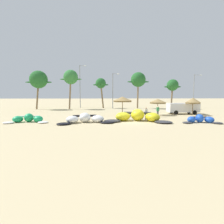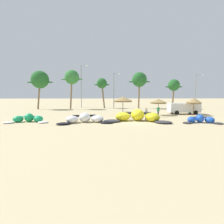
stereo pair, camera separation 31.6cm
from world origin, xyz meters
name	(u,v)px [view 2 (the right image)]	position (x,y,z in m)	size (l,w,h in m)	color
ground_plane	(132,122)	(0.00, 0.00, 0.00)	(260.00, 260.00, 0.00)	#C6B284
kite_far_left	(28,119)	(-12.55, 0.03, 0.39)	(5.37, 2.54, 1.03)	white
kite_left	(85,119)	(-5.69, -0.60, 0.44)	(6.71, 3.67, 1.14)	black
kite_left_of_center	(137,117)	(0.70, 0.40, 0.57)	(8.32, 4.67, 1.47)	#333338
kite_center	(201,120)	(7.83, -1.24, 0.38)	(4.62, 2.45, 0.99)	#333338
beach_umbrella_near_van	(123,99)	(-0.55, 6.86, 2.56)	(3.02, 3.02, 2.98)	brown
beach_umbrella_middle	(158,101)	(5.16, 7.01, 2.22)	(2.64, 2.64, 2.60)	brown
beach_umbrella_near_palms	(194,101)	(10.73, 6.64, 2.32)	(2.35, 2.35, 2.80)	brown
parked_van	(183,108)	(9.82, 8.51, 1.09)	(5.10, 2.32, 1.84)	white
person_near_kites	(158,111)	(4.49, 4.65, 0.82)	(0.36, 0.24, 1.62)	#383842
person_by_umbrellas	(146,113)	(2.08, 1.75, 0.82)	(0.36, 0.24, 1.62)	#383842
palm_leftmost	(40,80)	(-17.92, 19.57, 6.55)	(5.85, 3.90, 8.55)	brown
palm_left	(72,78)	(-10.94, 20.03, 7.10)	(4.86, 3.24, 8.83)	#7F6647
palm_left_of_gap	(102,84)	(-4.25, 22.96, 5.87)	(3.74, 2.49, 7.27)	#7F6647
palm_center_left	(139,80)	(4.65, 21.58, 6.74)	(5.22, 3.48, 8.57)	#7F6647
palm_center_right	(174,86)	(12.23, 19.67, 5.34)	(3.96, 2.64, 6.77)	#7F6647
lamppost_west	(82,84)	(-9.38, 24.79, 5.85)	(1.81, 0.24, 10.59)	gray
lamppost_west_center	(114,89)	(-1.23, 22.36, 4.71)	(1.66, 0.24, 8.39)	gray
lamppost_east_center	(196,89)	(19.25, 23.41, 4.71)	(2.02, 0.24, 8.30)	gray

